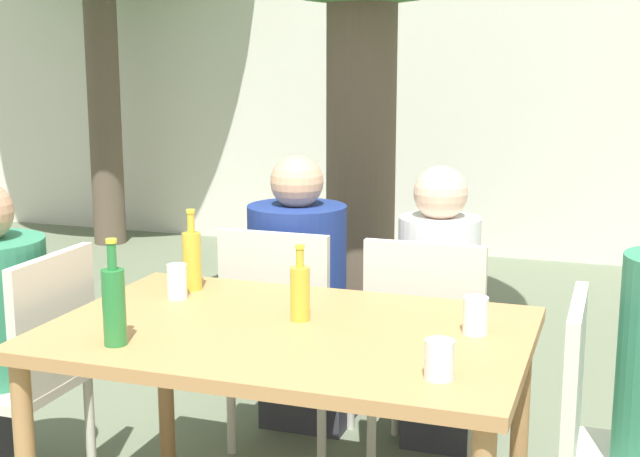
{
  "coord_description": "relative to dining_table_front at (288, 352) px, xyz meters",
  "views": [
    {
      "loc": [
        0.94,
        -2.42,
        1.58
      ],
      "look_at": [
        0.0,
        0.3,
        1.01
      ],
      "focal_mm": 50.0,
      "sensor_mm": 36.0,
      "label": 1
    }
  ],
  "objects": [
    {
      "name": "oil_cruet_1",
      "position": [
        -0.48,
        0.3,
        0.19
      ],
      "size": [
        0.07,
        0.07,
        0.29
      ],
      "color": "gold",
      "rests_on": "dining_table_front"
    },
    {
      "name": "green_bottle_0",
      "position": [
        -0.41,
        -0.31,
        0.2
      ],
      "size": [
        0.07,
        0.07,
        0.31
      ],
      "color": "#287A38",
      "rests_on": "dining_table_front"
    },
    {
      "name": "person_seated_2",
      "position": [
        -0.29,
        0.94,
        -0.14
      ],
      "size": [
        0.4,
        0.6,
        1.18
      ],
      "rotation": [
        0.0,
        0.0,
        3.14
      ],
      "color": "#383842",
      "rests_on": "ground_plane"
    },
    {
      "name": "drinking_glass_1",
      "position": [
        -0.47,
        0.18,
        0.14
      ],
      "size": [
        0.07,
        0.07,
        0.12
      ],
      "color": "white",
      "rests_on": "dining_table_front"
    },
    {
      "name": "patio_chair_3",
      "position": [
        0.29,
        0.71,
        -0.15
      ],
      "size": [
        0.44,
        0.44,
        0.92
      ],
      "rotation": [
        0.0,
        0.0,
        3.14
      ],
      "color": "beige",
      "rests_on": "ground_plane"
    },
    {
      "name": "oil_cruet_2",
      "position": [
        0.01,
        0.08,
        0.17
      ],
      "size": [
        0.06,
        0.06,
        0.24
      ],
      "color": "gold",
      "rests_on": "dining_table_front"
    },
    {
      "name": "patio_chair_2",
      "position": [
        -0.29,
        0.71,
        -0.15
      ],
      "size": [
        0.44,
        0.44,
        0.92
      ],
      "rotation": [
        0.0,
        0.0,
        3.14
      ],
      "color": "beige",
      "rests_on": "ground_plane"
    },
    {
      "name": "patio_chair_0",
      "position": [
        -0.96,
        0.0,
        -0.15
      ],
      "size": [
        0.44,
        0.44,
        0.92
      ],
      "rotation": [
        0.0,
        0.0,
        -1.57
      ],
      "color": "beige",
      "rests_on": "ground_plane"
    },
    {
      "name": "drinking_glass_0",
      "position": [
        0.52,
        -0.28,
        0.13
      ],
      "size": [
        0.08,
        0.08,
        0.1
      ],
      "color": "silver",
      "rests_on": "dining_table_front"
    },
    {
      "name": "cafe_building_wall",
      "position": [
        0.0,
        4.5,
        0.72
      ],
      "size": [
        10.0,
        0.08,
        2.8
      ],
      "color": "silver",
      "rests_on": "ground_plane"
    },
    {
      "name": "patio_chair_1",
      "position": [
        0.96,
        0.0,
        -0.15
      ],
      "size": [
        0.44,
        0.44,
        0.92
      ],
      "rotation": [
        0.0,
        0.0,
        1.57
      ],
      "color": "beige",
      "rests_on": "ground_plane"
    },
    {
      "name": "dining_table_front",
      "position": [
        0.0,
        0.0,
        0.0
      ],
      "size": [
        1.45,
        0.96,
        0.76
      ],
      "color": "#B27F4C",
      "rests_on": "ground_plane"
    },
    {
      "name": "person_seated_3",
      "position": [
        0.29,
        0.95,
        -0.16
      ],
      "size": [
        0.31,
        0.56,
        1.16
      ],
      "rotation": [
        0.0,
        0.0,
        3.14
      ],
      "color": "#383842",
      "rests_on": "ground_plane"
    },
    {
      "name": "drinking_glass_2",
      "position": [
        0.55,
        0.12,
        0.14
      ],
      "size": [
        0.07,
        0.07,
        0.11
      ],
      "color": "white",
      "rests_on": "dining_table_front"
    }
  ]
}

